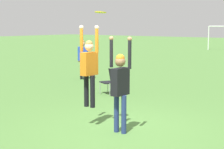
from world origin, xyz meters
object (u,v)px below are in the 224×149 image
Objects in this scene: person_jumping at (89,65)px; frisbee at (100,12)px; person_spectator_near at (83,55)px; camping_chair_3 at (111,79)px; person_defending at (120,82)px.

person_jumping is 1.32m from frisbee.
person_spectator_near is (-5.43, 5.75, -0.44)m from person_jumping.
frisbee reaches higher than person_jumping.
person_jumping reaches higher than camping_chair_3.
person_defending is 8.20× the size of frisbee.
person_jumping reaches higher than person_defending.
person_jumping is at bearing -90.00° from person_defending.
person_defending is at bearing 156.00° from camping_chair_3.
camping_chair_3 is at bearing -138.61° from person_defending.
frisbee is 5.23m from camping_chair_3.
person_defending is at bearing -90.00° from person_jumping.
person_defending is 1.67m from frisbee.
camping_chair_3 is (-2.29, 3.78, -1.02)m from person_jumping.
camping_chair_3 is at bearing 125.15° from frisbee.
person_defending is 5.04m from camping_chair_3.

